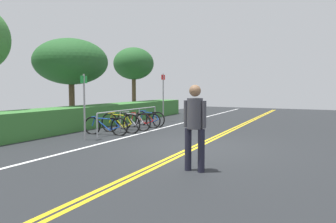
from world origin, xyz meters
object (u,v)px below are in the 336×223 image
(tree_far_right, at_px, (134,64))
(bicycle_0, at_px, (106,126))
(bicycle_2, at_px, (133,121))
(bike_rack, at_px, (130,115))
(pedestrian, at_px, (195,121))
(tree_mid, at_px, (71,62))
(bicycle_4, at_px, (150,119))
(bicycle_3, at_px, (142,120))
(sign_post_near, at_px, (84,100))
(sign_post_far, at_px, (163,93))
(bicycle_1, at_px, (120,123))

(tree_far_right, bearing_deg, bicycle_0, -154.88)
(bicycle_2, distance_m, tree_far_right, 6.84)
(bike_rack, bearing_deg, pedestrian, -134.66)
(bike_rack, relative_size, tree_mid, 1.05)
(tree_mid, bearing_deg, bicycle_4, -69.97)
(bike_rack, bearing_deg, bicycle_4, -1.08)
(bike_rack, distance_m, pedestrian, 6.52)
(bicycle_3, relative_size, sign_post_near, 0.77)
(bicycle_4, height_order, tree_far_right, tree_far_right)
(bike_rack, height_order, sign_post_far, sign_post_far)
(pedestrian, distance_m, tree_mid, 9.57)
(bicycle_3, bearing_deg, bicycle_0, 176.91)
(bicycle_2, relative_size, bicycle_3, 1.03)
(pedestrian, height_order, tree_far_right, tree_far_right)
(bike_rack, distance_m, bicycle_4, 1.55)
(bicycle_0, distance_m, tree_mid, 4.58)
(bicycle_1, height_order, bicycle_3, bicycle_1)
(bicycle_3, bearing_deg, sign_post_near, 179.33)
(sign_post_near, height_order, tree_far_right, tree_far_right)
(bicycle_1, distance_m, bicycle_3, 1.64)
(bicycle_4, bearing_deg, bicycle_3, -177.38)
(bicycle_0, height_order, bicycle_4, bicycle_4)
(bicycle_3, distance_m, tree_far_right, 6.21)
(bicycle_4, bearing_deg, tree_mid, 110.03)
(bike_rack, bearing_deg, bicycle_3, -4.12)
(bicycle_0, distance_m, sign_post_near, 1.54)
(bicycle_4, bearing_deg, pedestrian, -142.98)
(bicycle_3, relative_size, bicycle_4, 1.01)
(bicycle_0, distance_m, sign_post_far, 4.86)
(bicycle_0, xyz_separation_m, sign_post_far, (4.73, 0.10, 1.12))
(bicycle_1, bearing_deg, pedestrian, -129.65)
(sign_post_near, height_order, tree_mid, tree_mid)
(bicycle_1, distance_m, sign_post_near, 2.12)
(bicycle_1, relative_size, pedestrian, 0.99)
(bicycle_2, distance_m, sign_post_far, 3.40)
(sign_post_near, bearing_deg, bicycle_3, -0.67)
(bicycle_1, xyz_separation_m, bicycle_2, (0.82, -0.06, -0.01))
(bicycle_4, distance_m, tree_far_right, 5.72)
(bicycle_2, bearing_deg, bicycle_0, 172.45)
(bicycle_2, bearing_deg, pedestrian, -135.59)
(bicycle_2, xyz_separation_m, pedestrian, (-4.58, -4.49, 0.67))
(bicycle_2, relative_size, sign_post_near, 0.79)
(bicycle_3, xyz_separation_m, bicycle_4, (0.69, 0.03, 0.01))
(tree_mid, bearing_deg, sign_post_far, -47.67)
(pedestrian, bearing_deg, bike_rack, 45.34)
(bicycle_2, height_order, sign_post_far, sign_post_far)
(bicycle_4, bearing_deg, bicycle_2, -175.97)
(bicycle_2, bearing_deg, tree_mid, 85.83)
(sign_post_far, distance_m, tree_mid, 4.62)
(pedestrian, bearing_deg, sign_post_near, 67.87)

